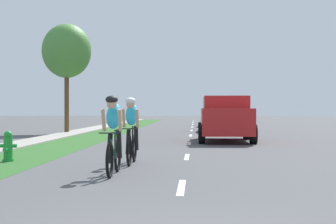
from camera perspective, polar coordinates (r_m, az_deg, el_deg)
The scene contains 11 objects.
ground_plane at distance 24.76m, azimuth 2.37°, elevation -2.63°, with size 120.00×120.00×0.00m, color #4C4C4F.
grass_verge at distance 25.19m, azimuth -7.76°, elevation -2.57°, with size 2.08×70.00×0.01m, color #2D6026.
sidewalk_concrete at distance 25.56m, azimuth -11.50°, elevation -2.53°, with size 1.31×70.00×0.10m, color #9E998E.
lane_markings_center at distance 28.75m, azimuth 2.45°, elevation -2.19°, with size 0.12×52.20×0.01m.
fire_hydrant_green at distance 14.09m, azimuth -16.47°, elevation -3.50°, with size 0.44×0.38×0.76m.
cyclist_lead at distance 10.83m, azimuth -5.75°, elevation -2.35°, with size 0.42×1.72×1.58m.
cyclist_trailing at distance 12.90m, azimuth -3.84°, elevation -1.89°, with size 0.42×1.72×1.58m.
suv_red at distance 21.62m, azimuth 6.06°, elevation -0.57°, with size 2.15×4.70×1.79m.
sedan_maroon at distance 30.38m, azimuth 5.41°, elevation -0.60°, with size 1.98×4.30×1.52m.
pickup_white at distance 38.82m, azimuth 5.17°, elevation -0.28°, with size 2.22×5.10×1.64m.
street_tree_near at distance 29.18m, azimuth -10.61°, elevation 6.28°, with size 2.58×2.58×5.74m.
Camera 1 is at (0.24, -4.72, 1.35)m, focal length 58.00 mm.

